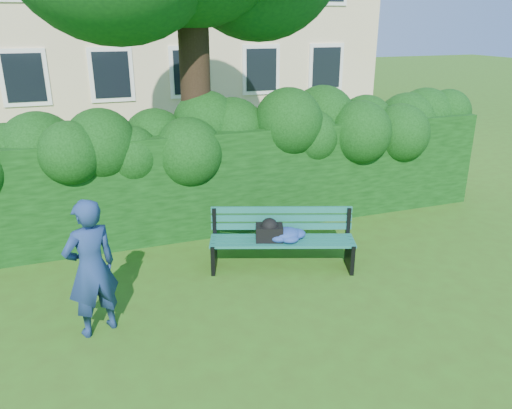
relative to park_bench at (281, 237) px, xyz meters
name	(u,v)px	position (x,y,z in m)	size (l,w,h in m)	color
ground	(270,279)	(-0.29, -0.31, -0.50)	(80.00, 80.00, 0.00)	#335317
hedge	(225,178)	(-0.29, 1.89, 0.40)	(10.00, 1.00, 1.80)	black
park_bench	(281,237)	(0.00, 0.00, 0.00)	(2.19, 1.24, 0.89)	#105246
man_reading	(91,268)	(-2.71, -0.79, 0.34)	(0.62, 0.40, 1.69)	navy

